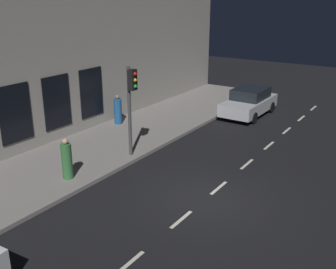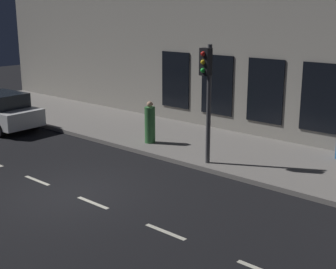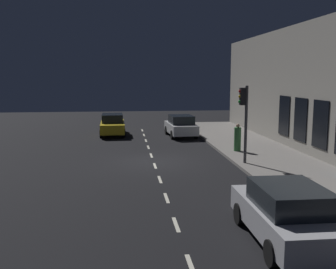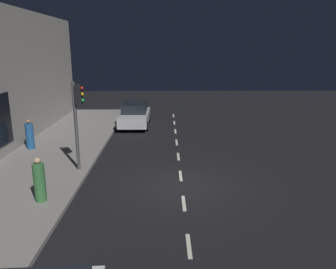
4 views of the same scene
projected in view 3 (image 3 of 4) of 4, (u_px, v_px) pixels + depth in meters
name	position (u px, v px, depth m)	size (l,w,h in m)	color
ground_plane	(153.00, 162.00, 20.32)	(60.00, 60.00, 0.00)	black
sidewalk	(269.00, 157.00, 21.01)	(4.50, 32.00, 0.15)	gray
building_facade	(317.00, 90.00, 20.77)	(0.65, 32.00, 7.41)	gray
lane_centre_line	(155.00, 166.00, 19.34)	(0.12, 27.20, 0.01)	beige
traffic_light	(244.00, 111.00, 18.97)	(0.49, 0.32, 3.82)	#424244
parked_car_0	(113.00, 125.00, 29.52)	(1.91, 4.23, 1.58)	gold
parked_car_1	(287.00, 213.00, 10.35)	(2.01, 4.29, 1.58)	#B7B7BC
parked_car_2	(181.00, 126.00, 28.72)	(2.10, 4.05, 1.58)	silver
pedestrian_1	(238.00, 139.00, 22.37)	(0.55, 0.55, 1.57)	#336B38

